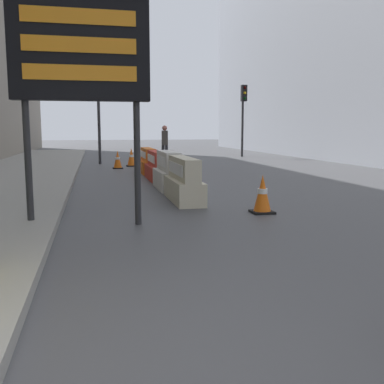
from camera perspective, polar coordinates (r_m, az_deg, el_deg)
name	(u,v)px	position (r m, az deg, el deg)	size (l,w,h in m)	color
message_board	(80,47)	(6.99, -14.01, 17.48)	(2.11, 0.36, 3.53)	#28282B
jersey_barrier_cream	(184,182)	(9.19, -1.06, 1.28)	(0.53, 1.85, 0.90)	beige
jersey_barrier_white	(168,172)	(11.10, -3.03, 2.49)	(0.57, 1.64, 0.93)	silver
jersey_barrier_red_striped	(157,167)	(13.18, -4.51, 3.16)	(0.52, 1.86, 0.83)	red
jersey_barrier_orange_near	(148,162)	(15.26, -5.59, 3.81)	(0.53, 1.82, 0.83)	orange
traffic_cone_near	(131,157)	(18.07, -7.71, 4.38)	(0.40, 0.40, 0.72)	black
traffic_cone_mid	(118,160)	(17.06, -9.42, 4.05)	(0.38, 0.38, 0.68)	black
traffic_cone_far	(262,194)	(7.98, 8.94, -0.30)	(0.38, 0.38, 0.68)	black
traffic_light_near_curb	(98,94)	(19.33, -11.82, 12.08)	(0.28, 0.45, 4.01)	#2D2D30
traffic_light_far_side	(243,105)	(24.37, 6.55, 10.93)	(0.28, 0.45, 3.77)	#2D2D30
pedestrian_worker	(165,141)	(19.43, -3.48, 6.47)	(0.30, 0.45, 1.62)	#333338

